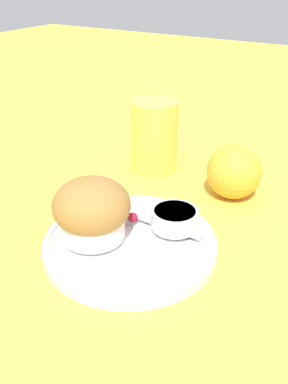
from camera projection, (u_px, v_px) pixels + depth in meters
The scene contains 8 objects.
ground_plane at pixel (146, 251), 0.51m from camera, with size 3.00×3.00×0.00m, color gold.
plate at pixel (130, 243), 0.51m from camera, with size 0.21×0.21×0.02m.
muffin at pixel (92, 210), 0.49m from camera, with size 0.09×0.09×0.07m.
cream_ramekin at pixel (175, 218), 0.52m from camera, with size 0.06×0.06×0.02m.
berry_pair at pixel (129, 216), 0.53m from camera, with size 0.02×0.01×0.01m.
butter_knife at pixel (145, 217), 0.54m from camera, with size 0.16×0.02×0.00m.
orange_fruit at pixel (234, 172), 0.61m from camera, with size 0.08×0.08×0.08m.
juice_glass at pixel (154, 136), 0.69m from camera, with size 0.08×0.08×0.11m.
Camera 1 is at (0.21, -0.36, 0.31)m, focal length 40.00 mm.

